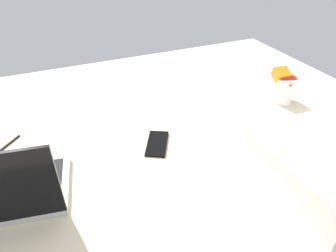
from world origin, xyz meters
The scene contains 5 objects.
bed_mattress centered at (0.00, 0.00, 9.00)cm, with size 180.00×140.00×18.00cm, color beige.
laptop centered at (57.46, 19.04, 22.41)cm, with size 36.43×28.28×23.00cm.
snack_cup centered at (-50.42, 3.30, 24.53)cm, with size 10.09×10.42×14.73cm.
cell_phone centered at (9.95, 11.01, 18.40)cm, with size 6.80×14.00×0.80cm, color black.
charger_cable centered at (59.50, -6.82, 18.30)cm, with size 17.00×0.60×0.60cm, color black.
Camera 1 is at (39.07, 88.26, 82.11)cm, focal length 32.11 mm.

